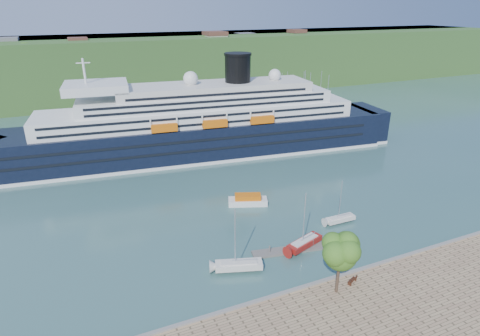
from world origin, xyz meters
name	(u,v)px	position (x,y,z in m)	size (l,w,h in m)	color
ground	(316,289)	(0.00, 0.00, 0.00)	(400.00, 400.00, 0.00)	#325956
far_hillside	(130,66)	(0.00, 145.00, 12.00)	(400.00, 50.00, 24.00)	#2E5522
quay_coping	(317,283)	(0.00, -0.20, 1.15)	(220.00, 0.50, 0.30)	slate
cruise_ship	(192,107)	(0.89, 57.80, 12.79)	(113.92, 16.59, 25.58)	black
park_bench	(352,280)	(4.49, -2.03, 1.55)	(1.70, 0.70, 1.09)	#432013
promenade_tree	(340,261)	(1.42, -2.63, 5.85)	(5.86, 5.86, 9.70)	#36631A
floating_pontoon	(302,248)	(3.43, 9.02, 0.18)	(16.43, 2.01, 0.37)	#656259
sailboat_white_near	(239,242)	(-8.13, 7.96, 4.94)	(7.65, 2.13, 9.88)	silver
sailboat_red	(306,222)	(3.95, 9.20, 4.77)	(7.39, 2.05, 9.55)	maroon
sailboat_white_far	(342,203)	(14.21, 13.51, 3.98)	(6.16, 1.71, 7.96)	silver
tender_launch	(248,200)	(2.01, 26.75, 1.06)	(7.67, 2.62, 2.12)	#D4600C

